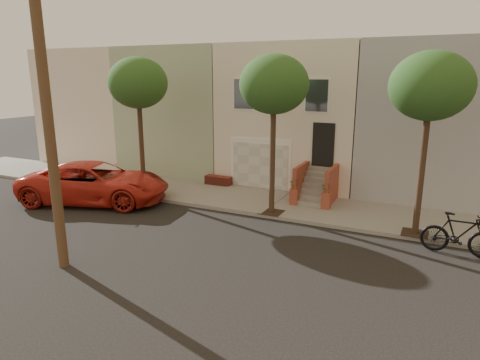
% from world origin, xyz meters
% --- Properties ---
extents(ground, '(90.00, 90.00, 0.00)m').
position_xyz_m(ground, '(0.00, 0.00, 0.00)').
color(ground, black).
rests_on(ground, ground).
extents(sidewalk, '(40.00, 3.70, 0.15)m').
position_xyz_m(sidewalk, '(0.00, 5.35, 0.07)').
color(sidewalk, gray).
rests_on(sidewalk, ground).
extents(house_row, '(33.10, 11.70, 7.00)m').
position_xyz_m(house_row, '(0.00, 11.19, 3.64)').
color(house_row, beige).
rests_on(house_row, sidewalk).
extents(tree_left, '(2.70, 2.57, 6.30)m').
position_xyz_m(tree_left, '(-5.50, 3.90, 5.26)').
color(tree_left, '#2D2116').
rests_on(tree_left, sidewalk).
extents(tree_mid, '(2.70, 2.57, 6.30)m').
position_xyz_m(tree_mid, '(1.00, 3.90, 5.26)').
color(tree_mid, '#2D2116').
rests_on(tree_mid, sidewalk).
extents(tree_right, '(2.70, 2.57, 6.30)m').
position_xyz_m(tree_right, '(6.50, 3.90, 5.26)').
color(tree_right, '#2D2116').
rests_on(tree_right, sidewalk).
extents(pickup_truck, '(7.16, 4.92, 1.82)m').
position_xyz_m(pickup_truck, '(-6.92, 2.26, 0.91)').
color(pickup_truck, red).
rests_on(pickup_truck, ground).
extents(motorcycle, '(2.32, 0.69, 1.39)m').
position_xyz_m(motorcycle, '(7.83, 2.90, 0.69)').
color(motorcycle, black).
rests_on(motorcycle, ground).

